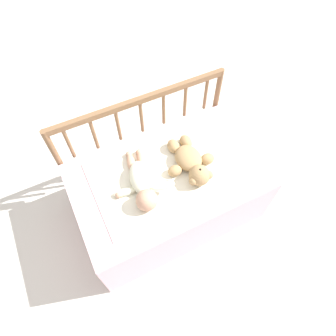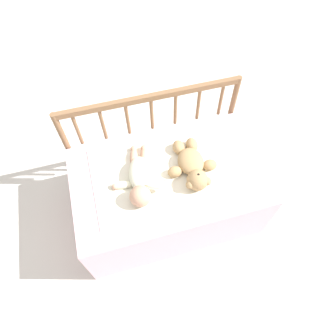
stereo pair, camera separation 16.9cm
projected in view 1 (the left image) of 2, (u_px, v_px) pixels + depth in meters
name	position (u px, v px, depth m)	size (l,w,h in m)	color
ground_plane	(168.00, 208.00, 2.12)	(12.00, 12.00, 0.00)	silver
crib_mattress	(169.00, 193.00, 1.93)	(1.13, 0.70, 0.45)	#EDB7C6
crib_rail	(142.00, 123.00, 1.86)	(1.13, 0.04, 0.73)	brown
blanket	(162.00, 173.00, 1.74)	(0.81, 0.54, 0.01)	silver
teddy_bear	(191.00, 162.00, 1.73)	(0.30, 0.37, 0.12)	tan
baby	(142.00, 183.00, 1.66)	(0.33, 0.42, 0.12)	#EAEACC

